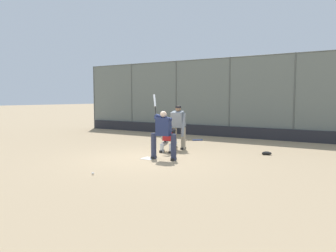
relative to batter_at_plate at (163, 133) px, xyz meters
The scene contains 11 objects.
ground_plane 1.03m from the batter_at_plate, 14.02° to the left, with size 160.00×160.00×0.00m, color tan.
home_plate_marker 1.03m from the batter_at_plate, 14.02° to the left, with size 0.43×0.43×0.01m, color white.
backstop_fence 7.39m from the batter_at_plate, 85.95° to the right, with size 19.61×0.08×4.20m.
padding_wall 7.20m from the batter_at_plate, 85.90° to the right, with size 19.14×0.18×0.56m, color #28282D.
bleachers_beyond 10.61m from the batter_at_plate, 72.57° to the right, with size 13.67×3.05×1.80m.
batter_at_plate is the anchor object (origin of this frame).
catcher_behind_plate 1.54m from the batter_at_plate, 64.41° to the right, with size 0.61×0.72×1.12m.
umpire_home 2.32m from the batter_at_plate, 72.46° to the right, with size 0.71×0.43×1.75m.
spare_bat_near_backstop 5.15m from the batter_at_plate, 75.51° to the right, with size 0.70×0.60×0.07m.
fielding_glove_on_dirt 3.94m from the batter_at_plate, 134.59° to the right, with size 0.34×0.26×0.12m.
baseball_loose 3.01m from the batter_at_plate, 81.65° to the left, with size 0.07×0.07×0.07m, color white.
Camera 1 is at (-6.38, 9.01, 2.06)m, focal length 35.00 mm.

